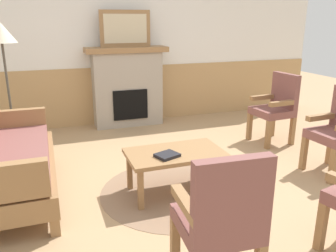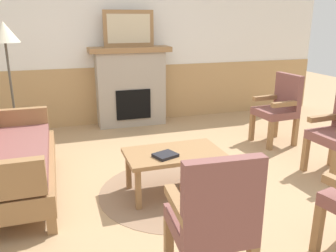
{
  "view_description": "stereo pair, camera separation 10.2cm",
  "coord_description": "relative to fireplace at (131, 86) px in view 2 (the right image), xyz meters",
  "views": [
    {
      "loc": [
        -1.24,
        -3.16,
        1.7
      ],
      "look_at": [
        0.0,
        0.35,
        0.55
      ],
      "focal_mm": 37.07,
      "sensor_mm": 36.0,
      "label": 1
    },
    {
      "loc": [
        -1.15,
        -3.2,
        1.7
      ],
      "look_at": [
        0.0,
        0.35,
        0.55
      ],
      "focal_mm": 37.07,
      "sensor_mm": 36.0,
      "label": 2
    }
  ],
  "objects": [
    {
      "name": "ground_plane",
      "position": [
        0.0,
        -2.35,
        -0.65
      ],
      "size": [
        14.0,
        14.0,
        0.0
      ],
      "primitive_type": "plane",
      "color": "tan"
    },
    {
      "name": "wall_back",
      "position": [
        0.0,
        0.25,
        0.66
      ],
      "size": [
        7.2,
        0.14,
        2.7
      ],
      "color": "white",
      "rests_on": "ground_plane"
    },
    {
      "name": "fireplace",
      "position": [
        0.0,
        0.0,
        0.0
      ],
      "size": [
        1.3,
        0.44,
        1.28
      ],
      "color": "#A39989",
      "rests_on": "ground_plane"
    },
    {
      "name": "framed_picture",
      "position": [
        0.0,
        0.0,
        0.91
      ],
      "size": [
        0.8,
        0.04,
        0.56
      ],
      "color": "olive",
      "rests_on": "fireplace"
    },
    {
      "name": "couch",
      "position": [
        -1.64,
        -2.03,
        -0.26
      ],
      "size": [
        0.7,
        1.8,
        0.98
      ],
      "color": "olive",
      "rests_on": "ground_plane"
    },
    {
      "name": "coffee_table",
      "position": [
        -0.1,
        -2.5,
        -0.27
      ],
      "size": [
        0.96,
        0.56,
        0.44
      ],
      "color": "olive",
      "rests_on": "ground_plane"
    },
    {
      "name": "round_rug",
      "position": [
        -0.1,
        -2.5,
        -0.65
      ],
      "size": [
        1.53,
        1.53,
        0.01
      ],
      "primitive_type": "cylinder",
      "color": "#896B51",
      "rests_on": "ground_plane"
    },
    {
      "name": "book_on_table",
      "position": [
        -0.22,
        -2.6,
        -0.2
      ],
      "size": [
        0.25,
        0.24,
        0.03
      ],
      "primitive_type": "cube",
      "rotation": [
        0.0,
        0.0,
        0.36
      ],
      "color": "black",
      "rests_on": "coffee_table"
    },
    {
      "name": "armchair_by_window_left",
      "position": [
        1.79,
        -1.54,
        -0.11
      ],
      "size": [
        0.51,
        0.51,
        0.98
      ],
      "color": "olive",
      "rests_on": "ground_plane"
    },
    {
      "name": "armchair_front_left",
      "position": [
        -0.31,
        -3.86,
        -0.11
      ],
      "size": [
        0.51,
        0.51,
        0.98
      ],
      "color": "olive",
      "rests_on": "ground_plane"
    },
    {
      "name": "floor_lamp_by_couch",
      "position": [
        -1.7,
        -0.82,
        0.8
      ],
      "size": [
        0.36,
        0.36,
        1.68
      ],
      "color": "#332D28",
      "rests_on": "ground_plane"
    }
  ]
}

